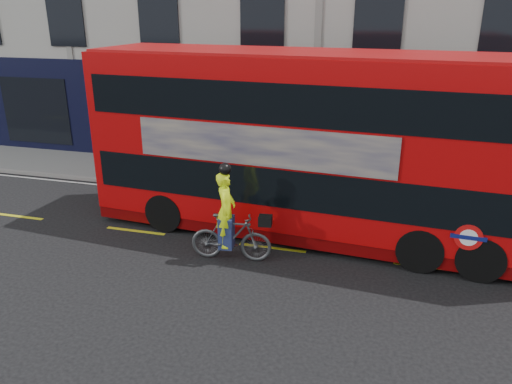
% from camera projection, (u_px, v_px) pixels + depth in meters
% --- Properties ---
extents(ground, '(120.00, 120.00, 0.00)m').
position_uv_depth(ground, '(257.00, 276.00, 11.83)').
color(ground, black).
rests_on(ground, ground).
extents(pavement, '(60.00, 3.00, 0.12)m').
position_uv_depth(pavement, '(305.00, 185.00, 17.69)').
color(pavement, slate).
rests_on(pavement, ground).
extents(kerb, '(60.00, 0.12, 0.13)m').
position_uv_depth(kerb, '(297.00, 199.00, 16.33)').
color(kerb, gray).
rests_on(kerb, ground).
extents(road_edge_line, '(58.00, 0.10, 0.01)m').
position_uv_depth(road_edge_line, '(296.00, 204.00, 16.08)').
color(road_edge_line, silver).
rests_on(road_edge_line, ground).
extents(lane_dashes, '(58.00, 0.12, 0.01)m').
position_uv_depth(lane_dashes, '(272.00, 248.00, 13.19)').
color(lane_dashes, gold).
rests_on(lane_dashes, ground).
extents(bus, '(12.43, 3.68, 4.95)m').
position_uv_depth(bus, '(319.00, 146.00, 13.19)').
color(bus, '#B40708').
rests_on(bus, ground).
extents(cyclist, '(2.09, 0.79, 2.54)m').
position_uv_depth(cyclist, '(230.00, 229.00, 12.30)').
color(cyclist, '#494C4F').
rests_on(cyclist, ground).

